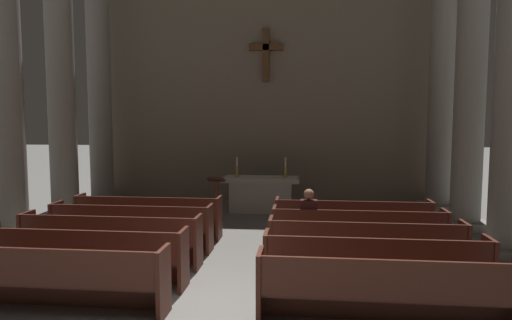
% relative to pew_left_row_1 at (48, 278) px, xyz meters
% --- Properties ---
extents(ground_plane, '(80.00, 80.00, 0.00)m').
position_rel_pew_left_row_1_xyz_m(ground_plane, '(2.26, 0.04, -0.48)').
color(ground_plane, slate).
extents(pew_left_row_1, '(3.29, 0.50, 0.95)m').
position_rel_pew_left_row_1_xyz_m(pew_left_row_1, '(0.00, 0.00, 0.00)').
color(pew_left_row_1, '#4C2319').
rests_on(pew_left_row_1, ground).
extents(pew_left_row_2, '(3.29, 0.50, 0.95)m').
position_rel_pew_left_row_1_xyz_m(pew_left_row_2, '(0.00, 0.98, 0.00)').
color(pew_left_row_2, '#4C2319').
rests_on(pew_left_row_2, ground).
extents(pew_left_row_3, '(3.29, 0.50, 0.95)m').
position_rel_pew_left_row_1_xyz_m(pew_left_row_3, '(0.00, 1.96, 0.00)').
color(pew_left_row_3, '#4C2319').
rests_on(pew_left_row_3, ground).
extents(pew_left_row_4, '(3.29, 0.50, 0.95)m').
position_rel_pew_left_row_1_xyz_m(pew_left_row_4, '(0.00, 2.94, 0.00)').
color(pew_left_row_4, '#4C2319').
rests_on(pew_left_row_4, ground).
extents(pew_left_row_5, '(3.29, 0.50, 0.95)m').
position_rel_pew_left_row_1_xyz_m(pew_left_row_5, '(0.00, 3.92, 0.00)').
color(pew_left_row_5, '#4C2319').
rests_on(pew_left_row_5, ground).
extents(pew_right_row_1, '(3.29, 0.50, 0.95)m').
position_rel_pew_left_row_1_xyz_m(pew_right_row_1, '(4.52, 0.00, 0.00)').
color(pew_right_row_1, '#4C2319').
rests_on(pew_right_row_1, ground).
extents(pew_right_row_2, '(3.29, 0.50, 0.95)m').
position_rel_pew_left_row_1_xyz_m(pew_right_row_2, '(4.52, 0.98, 0.00)').
color(pew_right_row_2, '#4C2319').
rests_on(pew_right_row_2, ground).
extents(pew_right_row_3, '(3.29, 0.50, 0.95)m').
position_rel_pew_left_row_1_xyz_m(pew_right_row_3, '(4.52, 1.96, 0.00)').
color(pew_right_row_3, '#4C2319').
rests_on(pew_right_row_3, ground).
extents(pew_right_row_4, '(3.29, 0.50, 0.95)m').
position_rel_pew_left_row_1_xyz_m(pew_right_row_4, '(4.52, 2.94, 0.00)').
color(pew_right_row_4, '#4C2319').
rests_on(pew_right_row_4, ground).
extents(pew_right_row_5, '(3.29, 0.50, 0.95)m').
position_rel_pew_left_row_1_xyz_m(pew_right_row_5, '(4.52, 3.92, 0.00)').
color(pew_right_row_5, '#4C2319').
rests_on(pew_right_row_5, ground).
extents(column_left_second, '(1.06, 1.06, 7.30)m').
position_rel_pew_left_row_1_xyz_m(column_left_second, '(-2.88, 3.35, 3.09)').
color(column_left_second, gray).
rests_on(column_left_second, ground).
extents(column_left_third, '(1.06, 1.06, 7.30)m').
position_rel_pew_left_row_1_xyz_m(column_left_third, '(-2.88, 5.56, 3.09)').
color(column_left_third, gray).
rests_on(column_left_third, ground).
extents(column_right_third, '(1.06, 1.06, 7.30)m').
position_rel_pew_left_row_1_xyz_m(column_right_third, '(7.40, 5.56, 3.09)').
color(column_right_third, gray).
rests_on(column_right_third, ground).
extents(column_left_fourth, '(1.06, 1.06, 7.30)m').
position_rel_pew_left_row_1_xyz_m(column_left_fourth, '(-2.88, 7.77, 3.09)').
color(column_left_fourth, gray).
rests_on(column_left_fourth, ground).
extents(column_right_fourth, '(1.06, 1.06, 7.30)m').
position_rel_pew_left_row_1_xyz_m(column_right_fourth, '(7.40, 7.77, 3.09)').
color(column_right_fourth, gray).
rests_on(column_right_fourth, ground).
extents(altar, '(2.20, 0.90, 1.01)m').
position_rel_pew_left_row_1_xyz_m(altar, '(2.26, 7.00, 0.06)').
color(altar, '#A8A399').
rests_on(altar, ground).
extents(candlestick_left, '(0.16, 0.16, 0.57)m').
position_rel_pew_left_row_1_xyz_m(candlestick_left, '(1.56, 7.00, 0.71)').
color(candlestick_left, '#B79338').
rests_on(candlestick_left, altar).
extents(candlestick_right, '(0.16, 0.16, 0.57)m').
position_rel_pew_left_row_1_xyz_m(candlestick_right, '(2.96, 7.00, 0.71)').
color(candlestick_right, '#B79338').
rests_on(candlestick_right, altar).
extents(apse_with_cross, '(11.41, 0.45, 8.53)m').
position_rel_pew_left_row_1_xyz_m(apse_with_cross, '(2.26, 8.87, 3.79)').
color(apse_with_cross, gray).
rests_on(apse_with_cross, ground).
extents(lectern, '(0.44, 0.36, 1.15)m').
position_rel_pew_left_row_1_xyz_m(lectern, '(1.18, 5.80, 0.07)').
color(lectern, '#4C2319').
rests_on(lectern, ground).
extents(lone_worshipper, '(0.32, 0.43, 1.32)m').
position_rel_pew_left_row_1_xyz_m(lone_worshipper, '(3.57, 2.98, 0.22)').
color(lone_worshipper, '#26262B').
rests_on(lone_worshipper, ground).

